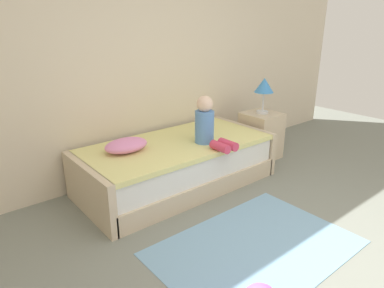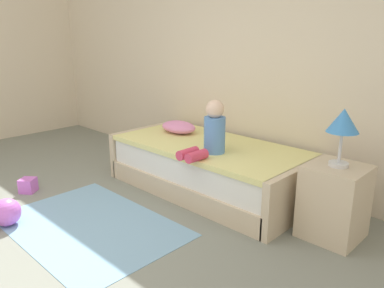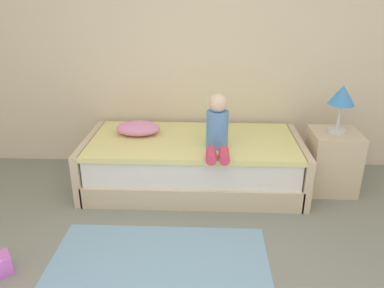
# 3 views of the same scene
# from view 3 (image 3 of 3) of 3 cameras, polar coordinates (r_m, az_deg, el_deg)

# --- Properties ---
(wall_rear) EXTENTS (7.20, 0.10, 2.90)m
(wall_rear) POSITION_cam_3_polar(r_m,az_deg,el_deg) (4.03, -0.50, 16.69)
(wall_rear) COLOR beige
(wall_rear) RESTS_ON ground
(bed) EXTENTS (2.11, 1.00, 0.50)m
(bed) POSITION_cam_3_polar(r_m,az_deg,el_deg) (3.77, 0.16, -2.82)
(bed) COLOR beige
(bed) RESTS_ON ground
(nightstand) EXTENTS (0.44, 0.44, 0.60)m
(nightstand) POSITION_cam_3_polar(r_m,az_deg,el_deg) (3.92, 20.32, -2.43)
(nightstand) COLOR beige
(nightstand) RESTS_ON ground
(table_lamp) EXTENTS (0.24, 0.24, 0.45)m
(table_lamp) POSITION_cam_3_polar(r_m,az_deg,el_deg) (3.71, 21.63, 6.53)
(table_lamp) COLOR silver
(table_lamp) RESTS_ON nightstand
(child_figure) EXTENTS (0.20, 0.51, 0.50)m
(child_figure) POSITION_cam_3_polar(r_m,az_deg,el_deg) (3.38, 3.85, 2.50)
(child_figure) COLOR #598CD1
(child_figure) RESTS_ON bed
(pillow) EXTENTS (0.44, 0.30, 0.13)m
(pillow) POSITION_cam_3_polar(r_m,az_deg,el_deg) (3.80, -8.11, 2.36)
(pillow) COLOR #EA8CC6
(pillow) RESTS_ON bed
(area_rug) EXTENTS (1.60, 1.10, 0.01)m
(area_rug) POSITION_cam_3_polar(r_m,az_deg,el_deg) (2.82, -5.25, -18.63)
(area_rug) COLOR #7AA8CC
(area_rug) RESTS_ON ground
(toy_block) EXTENTS (0.20, 0.20, 0.15)m
(toy_block) POSITION_cam_3_polar(r_m,az_deg,el_deg) (3.07, -26.98, -15.88)
(toy_block) COLOR #CC66D8
(toy_block) RESTS_ON ground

